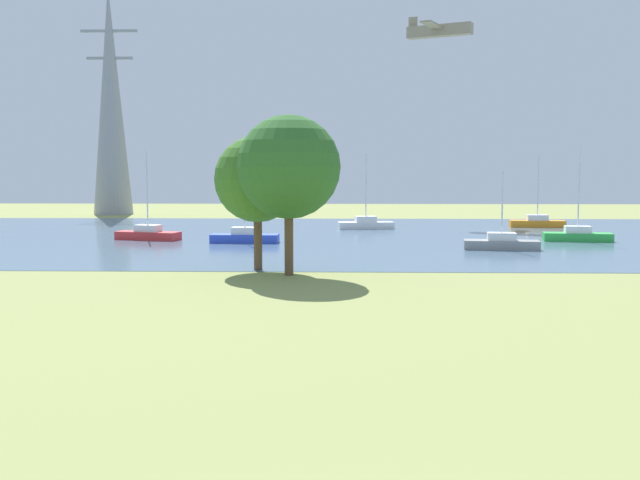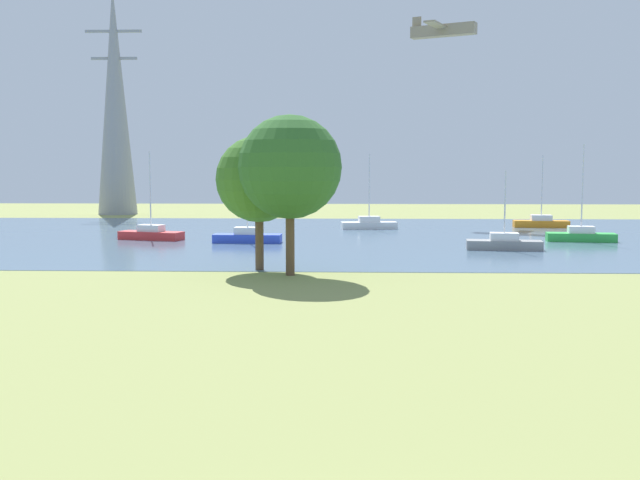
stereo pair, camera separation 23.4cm
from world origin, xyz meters
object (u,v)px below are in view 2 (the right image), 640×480
object	(u,v)px
sailboat_gray	(504,243)
sailboat_orange	(541,222)
sailboat_green	(581,235)
tree_east_near	(290,167)
tree_west_far	(259,180)
light_aircraft	(443,30)
electricity_pylon	(115,101)
sailboat_blue	(247,237)
sailboat_white	(369,224)
sailboat_red	(151,234)

from	to	relation	value
sailboat_gray	sailboat_orange	world-z (taller)	sailboat_orange
sailboat_green	tree_east_near	distance (m)	26.95
tree_west_far	light_aircraft	bearing A→B (deg)	68.86
sailboat_green	sailboat_orange	bearing A→B (deg)	88.09
sailboat_gray	electricity_pylon	bearing A→B (deg)	135.33
tree_east_near	light_aircraft	size ratio (longest dim) A/B	0.99
sailboat_orange	electricity_pylon	bearing A→B (deg)	158.06
sailboat_blue	sailboat_white	xyz separation A→B (m)	(9.00, 12.26, 0.01)
sailboat_blue	sailboat_orange	xyz separation A→B (m)	(24.44, 14.61, 0.01)
sailboat_red	tree_east_near	size ratio (longest dim) A/B	0.82
sailboat_white	sailboat_green	size ratio (longest dim) A/B	0.93
sailboat_green	light_aircraft	size ratio (longest dim) A/B	0.87
sailboat_red	tree_east_near	distance (m)	21.96
sailboat_blue	sailboat_orange	distance (m)	28.47
tree_west_far	light_aircraft	xyz separation A→B (m)	(13.77, 35.60, 13.84)
sailboat_red	sailboat_white	xyz separation A→B (m)	(16.45, 10.27, -0.00)
tree_west_far	sailboat_gray	bearing A→B (deg)	34.38
sailboat_white	tree_east_near	bearing A→B (deg)	-99.53
tree_east_near	light_aircraft	xyz separation A→B (m)	(12.02, 37.46, 13.21)
sailboat_gray	sailboat_white	distance (m)	18.22
sailboat_gray	tree_east_near	size ratio (longest dim) A/B	0.65
sailboat_white	sailboat_orange	world-z (taller)	sailboat_white
electricity_pylon	light_aircraft	xyz separation A→B (m)	(35.54, -10.68, 5.69)
sailboat_white	electricity_pylon	bearing A→B (deg)	144.78
sailboat_white	electricity_pylon	size ratio (longest dim) A/B	0.25
tree_west_far	sailboat_white	bearing A→B (deg)	76.17
sailboat_red	sailboat_green	distance (m)	31.46
sailboat_gray	sailboat_orange	distance (m)	19.88
electricity_pylon	light_aircraft	distance (m)	37.55
sailboat_blue	sailboat_gray	distance (m)	17.76
light_aircraft	tree_west_far	bearing A→B (deg)	-111.14
sailboat_blue	electricity_pylon	distance (m)	39.53
sailboat_orange	light_aircraft	bearing A→B (deg)	139.67
sailboat_orange	tree_east_near	bearing A→B (deg)	-123.45
tree_west_far	sailboat_blue	bearing A→B (deg)	100.15
sailboat_orange	tree_west_far	bearing A→B (deg)	-127.39
sailboat_red	electricity_pylon	bearing A→B (deg)	111.34
sailboat_blue	sailboat_green	size ratio (longest dim) A/B	0.81
tree_east_near	electricity_pylon	distance (m)	54.10
light_aircraft	sailboat_red	bearing A→B (deg)	-140.53
sailboat_red	sailboat_green	xyz separation A→B (m)	(31.46, -0.24, 0.01)
tree_west_far	tree_east_near	distance (m)	2.63
sailboat_blue	tree_east_near	xyz separation A→B (m)	(4.27, -15.93, 4.91)
sailboat_gray	tree_west_far	distance (m)	18.43
tree_west_far	sailboat_orange	bearing A→B (deg)	52.61
electricity_pylon	sailboat_red	bearing A→B (deg)	-68.66
tree_east_near	electricity_pylon	world-z (taller)	electricity_pylon
sailboat_blue	tree_east_near	bearing A→B (deg)	-75.00
sailboat_green	tree_east_near	bearing A→B (deg)	-138.16
tree_west_far	electricity_pylon	xyz separation A→B (m)	(-21.78, 46.28, 8.16)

